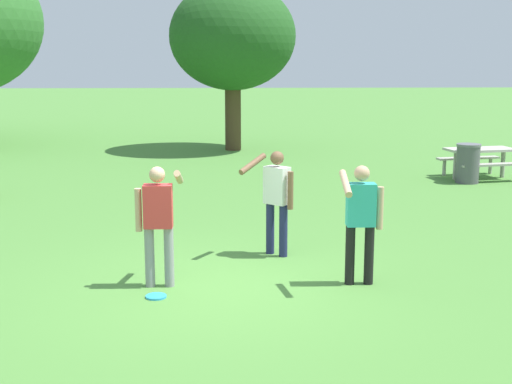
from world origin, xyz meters
TOP-DOWN VIEW (x-y plane):
  - ground_plane at (0.00, 0.00)m, footprint 120.00×120.00m
  - person_thrower at (1.95, 0.08)m, footprint 0.61×0.67m
  - person_catcher at (-0.76, 0.10)m, footprint 0.61×0.67m
  - person_bystander at (0.90, 1.55)m, footprint 0.84×0.49m
  - frisbee at (-0.77, -0.36)m, footprint 0.27×0.27m
  - picnic_table_far at (6.51, 8.36)m, footprint 1.93×1.71m
  - trash_can_further_along at (6.00, 7.75)m, footprint 0.59×0.59m
  - tree_back_left at (0.28, 14.10)m, footprint 4.08×4.08m

SIDE VIEW (x-z plane):
  - ground_plane at x=0.00m, z-range 0.00..0.00m
  - frisbee at x=-0.77m, z-range 0.00..0.03m
  - trash_can_further_along at x=6.00m, z-range 0.00..0.96m
  - picnic_table_far at x=6.51m, z-range 0.18..0.95m
  - person_thrower at x=1.95m, z-range 0.14..1.78m
  - person_catcher at x=-0.76m, z-range 0.14..1.78m
  - person_bystander at x=0.90m, z-range 0.14..1.78m
  - tree_back_left at x=0.28m, z-range 0.95..6.38m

